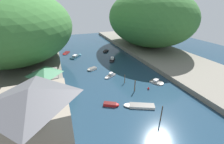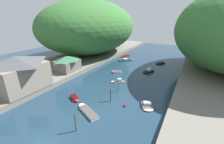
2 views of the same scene
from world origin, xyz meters
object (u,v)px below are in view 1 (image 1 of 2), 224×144
boathouse_shed (46,77)px  boat_yellow_tender (112,104)px  boat_navy_launch (157,82)px  boat_far_right_bank (112,60)px  boat_open_rowboat (138,106)px  boat_moored_right (66,53)px  boat_near_quay (106,51)px  boat_mid_channel (110,76)px  boat_white_cruiser (76,56)px  channel_buoy_near (148,88)px  boat_far_upstream (92,69)px  waterfront_building (34,111)px

boathouse_shed → boat_yellow_tender: 17.12m
boat_yellow_tender → boat_navy_launch: boat_navy_launch is taller
boat_far_right_bank → boat_open_rowboat: 27.55m
boat_moored_right → boat_open_rowboat: bearing=130.7°
boat_near_quay → boat_navy_launch: size_ratio=0.98×
boat_open_rowboat → boat_yellow_tender: bearing=91.0°
boat_moored_right → boat_near_quay: boat_near_quay is taller
boat_mid_channel → boat_far_right_bank: boat_far_right_bank is taller
boat_white_cruiser → channel_buoy_near: (13.41, -31.68, -0.02)m
boat_near_quay → boat_moored_right: bearing=23.0°
boat_open_rowboat → channel_buoy_near: channel_buoy_near is taller
boathouse_shed → boat_far_right_bank: (22.12, 13.98, -3.34)m
boat_navy_launch → boat_yellow_tender: bearing=-8.7°
boat_navy_launch → boat_open_rowboat: bearing=8.9°
boat_far_upstream → boat_open_rowboat: bearing=170.1°
waterfront_building → boat_navy_launch: bearing=16.8°
boathouse_shed → boat_white_cruiser: size_ratio=1.19×
boat_moored_right → boat_open_rowboat: boat_open_rowboat is taller
boat_mid_channel → boat_yellow_tender: size_ratio=1.19×
boat_mid_channel → waterfront_building: bearing=104.9°
boat_navy_launch → boat_far_upstream: (-14.76, 14.69, 0.05)m
waterfront_building → channel_buoy_near: bearing=15.1°
boat_yellow_tender → boat_far_upstream: size_ratio=0.98×
boat_navy_launch → boathouse_shed: bearing=-39.1°
boathouse_shed → boat_mid_channel: size_ratio=1.77×
waterfront_building → boathouse_shed: size_ratio=1.59×
boat_white_cruiser → boat_mid_channel: bearing=-31.7°
boat_near_quay → channel_buoy_near: bearing=125.5°
boat_near_quay → channel_buoy_near: 33.78m
boat_moored_right → boat_navy_launch: boat_navy_launch is taller
boat_open_rowboat → boat_moored_right: bearing=39.7°
boat_mid_channel → boat_near_quay: bearing=-43.5°
boat_far_right_bank → boathouse_shed: bearing=60.2°
boat_far_right_bank → boat_far_upstream: boat_far_right_bank is taller
boat_mid_channel → boat_navy_launch: (10.86, -7.96, -0.06)m
waterfront_building → boat_far_right_bank: size_ratio=2.62×
waterfront_building → boat_far_right_bank: (23.02, 28.64, -4.96)m
boat_far_upstream → boat_moored_right: bearing=-5.0°
boat_far_right_bank → boat_white_cruiser: (-11.90, 9.65, -0.11)m
boathouse_shed → waterfront_building: bearing=-93.5°
boat_mid_channel → boat_far_upstream: (-3.91, 6.73, -0.02)m
boat_near_quay → boat_navy_launch: bearing=133.0°
waterfront_building → boat_moored_right: size_ratio=2.40×
boat_white_cruiser → boat_far_upstream: (2.79, -14.91, 0.03)m
boat_navy_launch → boat_far_upstream: 20.83m
boat_far_right_bank → boat_far_upstream: (-9.10, -5.26, -0.09)m
waterfront_building → boat_mid_channel: size_ratio=2.81×
boat_mid_channel → boat_navy_launch: boat_mid_channel is taller
boat_mid_channel → boat_white_cruiser: boat_mid_channel is taller
waterfront_building → boat_far_upstream: (13.91, 23.37, -5.05)m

